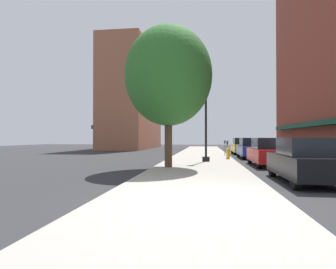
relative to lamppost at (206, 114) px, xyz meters
name	(u,v)px	position (x,y,z in m)	size (l,w,h in m)	color
ground_plane	(248,157)	(3.60, 6.34, -3.20)	(90.00, 90.00, 0.00)	#2D2D30
sidewalk_slab	(201,155)	(-0.40, 7.34, -3.14)	(4.80, 50.00, 0.12)	#A8A399
building_far_background	(133,99)	(-11.42, 25.34, 4.57)	(6.80, 18.00, 15.58)	#9E6047
lamppost	(206,114)	(0.00, 0.00, 0.00)	(0.48, 0.48, 5.90)	black
fire_hydrant	(228,153)	(1.59, 2.36, -2.68)	(0.33, 0.26, 0.79)	gold
parking_meter_near	(225,146)	(1.65, 6.62, -2.25)	(0.14, 0.09, 1.31)	slate
parking_meter_far	(227,147)	(1.65, 3.70, -2.25)	(0.14, 0.09, 1.31)	slate
tree_near	(168,76)	(-1.98, -3.81, 1.74)	(4.62, 4.62, 7.50)	#4C3823
car_black	(304,161)	(3.60, -7.70, -2.39)	(1.80, 4.30, 1.66)	black
car_red	(268,152)	(3.60, -1.40, -2.39)	(1.80, 4.30, 1.66)	black
car_blue	(251,148)	(3.60, 5.00, -2.39)	(1.80, 4.30, 1.66)	black
car_yellow	(241,146)	(3.60, 10.96, -2.39)	(1.80, 4.30, 1.66)	black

